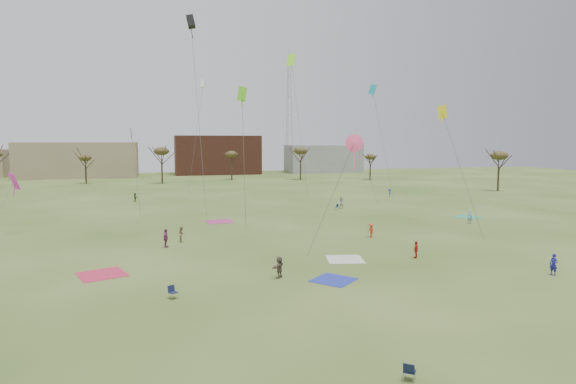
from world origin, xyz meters
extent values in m
plane|color=#314C18|center=(0.00, 0.00, 0.00)|extent=(260.00, 260.00, 0.00)
imported|color=navy|center=(17.66, -3.02, 0.85)|extent=(0.57, 0.71, 1.71)
imported|color=red|center=(9.99, 4.65, 0.78)|extent=(0.93, 0.90, 1.56)
imported|color=#91865C|center=(-10.14, 17.08, 0.82)|extent=(0.71, 0.86, 1.64)
imported|color=brown|center=(-3.40, 1.76, 0.84)|extent=(1.42, 1.48, 1.68)
imported|color=red|center=(9.98, 14.30, 0.77)|extent=(0.80, 1.11, 1.55)
imported|color=#7AAFCB|center=(25.78, 19.07, 0.87)|extent=(0.73, 0.59, 1.73)
imported|color=#903C70|center=(-11.77, 14.81, 0.93)|extent=(0.80, 1.18, 1.86)
imported|color=#BCBCBC|center=(14.89, 35.92, 0.94)|extent=(1.16, 1.13, 1.89)
imported|color=#357C29|center=(-16.58, 52.71, 0.79)|extent=(0.94, 1.53, 1.57)
imported|color=#23219A|center=(29.16, 48.02, 0.75)|extent=(0.98, 1.12, 1.50)
cube|color=#C32745|center=(-16.76, 6.18, 0.00)|extent=(4.37, 4.37, 0.03)
cube|color=#2531A1|center=(0.43, 0.06, 0.00)|extent=(4.04, 4.04, 0.03)
cube|color=silver|center=(3.62, 5.80, 0.00)|extent=(3.73, 3.73, 0.03)
cube|color=#A63370|center=(-4.86, 28.67, 0.00)|extent=(3.65, 3.65, 0.03)
cube|color=#359265|center=(28.70, 23.77, 0.00)|extent=(4.39, 4.39, 0.03)
cube|color=#151B3A|center=(-11.44, -1.21, 0.42)|extent=(0.69, 0.69, 0.04)
cube|color=#151B3A|center=(-11.55, -1.01, 0.65)|extent=(0.50, 0.37, 0.44)
cube|color=#161E3D|center=(-1.58, -15.14, 0.42)|extent=(0.70, 0.70, 0.04)
cube|color=#161E3D|center=(-1.72, -15.32, 0.65)|extent=(0.47, 0.42, 0.44)
cube|color=#16243D|center=(13.62, 34.82, 0.42)|extent=(0.65, 0.65, 0.04)
cube|color=#16243D|center=(13.84, 34.90, 0.65)|extent=(0.30, 0.51, 0.44)
cone|color=#FF5084|center=(3.71, 4.31, 10.31)|extent=(1.54, 0.11, 1.54)
cube|color=#FF5084|center=(3.71, 4.31, 9.33)|extent=(0.08, 0.08, 2.52)
cylinder|color=#4C4C51|center=(1.72, 4.41, 5.61)|extent=(4.02, 0.23, 9.43)
cone|color=blue|center=(17.15, 34.23, 9.93)|extent=(1.12, 0.08, 1.12)
cube|color=blue|center=(17.15, 34.23, 9.21)|extent=(0.08, 0.08, 1.84)
cylinder|color=#4C4C51|center=(18.19, 33.13, 5.41)|extent=(2.12, 2.26, 9.04)
cone|color=red|center=(-15.69, 32.01, 11.95)|extent=(0.85, 0.06, 0.85)
cube|color=red|center=(-15.69, 32.01, 11.41)|extent=(0.08, 0.08, 1.39)
cylinder|color=#4C4C51|center=(-15.17, 30.15, 6.43)|extent=(1.08, 3.75, 11.07)
cube|color=#93F328|center=(9.81, 47.16, 24.18)|extent=(1.11, 1.11, 2.18)
cube|color=#93F328|center=(9.81, 47.16, 23.41)|extent=(0.08, 0.08, 1.96)
cylinder|color=#4C4C51|center=(10.96, 45.88, 12.54)|extent=(2.35, 2.60, 23.28)
cube|color=#CE24A7|center=(-27.96, 26.04, 6.00)|extent=(1.02, 1.02, 2.00)
cube|color=#CE24A7|center=(-27.96, 26.04, 5.30)|extent=(0.08, 0.08, 1.80)
cylinder|color=#4C4C51|center=(-28.77, 23.86, 3.45)|extent=(1.66, 4.39, 5.12)
cube|color=black|center=(-8.10, 27.35, 24.80)|extent=(0.84, 0.84, 1.44)
cube|color=black|center=(-8.10, 27.35, 23.96)|extent=(0.08, 0.08, 2.16)
cylinder|color=#4C4C51|center=(-7.60, 24.40, 12.85)|extent=(1.04, 5.94, 23.91)
cube|color=white|center=(-3.61, 64.22, 21.69)|extent=(0.86, 0.86, 1.48)
cube|color=white|center=(-3.61, 64.22, 20.82)|extent=(0.08, 0.08, 2.22)
cylinder|color=#4C4C51|center=(-5.39, 62.06, 11.29)|extent=(3.61, 4.36, 20.80)
cube|color=#77EA29|center=(-3.26, 19.39, 15.59)|extent=(0.80, 0.80, 1.57)
cube|color=#77EA29|center=(-3.26, 19.39, 15.04)|extent=(0.08, 0.08, 1.41)
cylinder|color=#4C4C51|center=(-3.27, 18.43, 8.25)|extent=(0.07, 1.96, 14.69)
cube|color=teal|center=(24.80, 46.91, 19.60)|extent=(0.91, 0.91, 1.78)
cube|color=teal|center=(24.80, 46.91, 18.97)|extent=(0.08, 0.08, 1.61)
cylinder|color=#4C4C51|center=(25.75, 44.34, 10.25)|extent=(1.95, 5.17, 18.71)
cube|color=yellow|center=(16.69, 11.79, 13.51)|extent=(0.72, 0.72, 1.41)
cube|color=yellow|center=(16.69, 11.79, 13.01)|extent=(0.08, 0.08, 1.27)
cylinder|color=#4C4C51|center=(17.70, 9.34, 7.20)|extent=(2.06, 4.93, 12.62)
cylinder|color=#3A2B1E|center=(-30.00, 92.00, 2.16)|extent=(0.40, 0.40, 4.32)
ellipsoid|color=#473D1E|center=(-30.00, 92.00, 6.34)|extent=(3.02, 3.02, 1.58)
cylinder|color=#3A2B1E|center=(-12.00, 88.00, 2.70)|extent=(0.40, 0.40, 5.40)
ellipsoid|color=#473D1E|center=(-12.00, 88.00, 7.92)|extent=(3.78, 3.78, 1.98)
cylinder|color=#3A2B1E|center=(6.00, 94.00, 2.34)|extent=(0.40, 0.40, 4.68)
ellipsoid|color=#473D1E|center=(6.00, 94.00, 6.86)|extent=(3.28, 3.28, 1.72)
cylinder|color=#3A2B1E|center=(24.00, 90.00, 2.64)|extent=(0.40, 0.40, 5.28)
ellipsoid|color=#473D1E|center=(24.00, 90.00, 7.74)|extent=(3.70, 3.70, 1.94)
cylinder|color=#3A2B1E|center=(42.00, 85.00, 2.10)|extent=(0.40, 0.40, 4.20)
ellipsoid|color=#473D1E|center=(42.00, 85.00, 6.16)|extent=(2.94, 2.94, 1.54)
cylinder|color=#3A2B1E|center=(56.00, 52.00, 2.52)|extent=(0.40, 0.40, 5.04)
ellipsoid|color=#473D1E|center=(56.00, 52.00, 7.39)|extent=(3.53, 3.53, 1.85)
cube|color=#937F60|center=(-35.00, 115.00, 5.00)|extent=(32.00, 14.00, 10.00)
cube|color=brown|center=(5.00, 120.00, 6.00)|extent=(26.00, 16.00, 12.00)
cube|color=gray|center=(40.00, 118.00, 4.50)|extent=(24.00, 12.00, 9.00)
cylinder|color=#9EA3A8|center=(30.90, 125.00, 19.00)|extent=(0.16, 0.16, 38.00)
cylinder|color=#9EA3A8|center=(29.55, 125.78, 19.00)|extent=(0.16, 0.16, 38.00)
cylinder|color=#9EA3A8|center=(29.55, 124.22, 19.00)|extent=(0.16, 0.16, 38.00)
cylinder|color=#9EA3A8|center=(30.00, 125.00, 39.50)|extent=(0.10, 0.10, 3.00)
camera|label=1|loc=(-11.91, -33.27, 10.57)|focal=29.88mm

